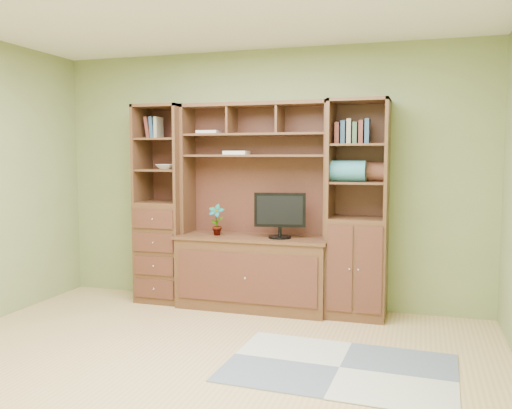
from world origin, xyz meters
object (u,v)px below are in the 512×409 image
(left_tower, at_px, (163,204))
(monitor, at_px, (280,207))
(right_tower, at_px, (358,209))
(center_hutch, at_px, (253,207))

(left_tower, bearing_deg, monitor, -3.34)
(right_tower, height_order, monitor, right_tower)
(right_tower, bearing_deg, monitor, -174.21)
(center_hutch, bearing_deg, right_tower, 2.23)
(left_tower, distance_m, monitor, 1.29)
(center_hutch, relative_size, left_tower, 1.00)
(monitor, bearing_deg, left_tower, 165.91)
(center_hutch, relative_size, right_tower, 1.00)
(monitor, bearing_deg, center_hutch, 162.27)
(left_tower, height_order, right_tower, same)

